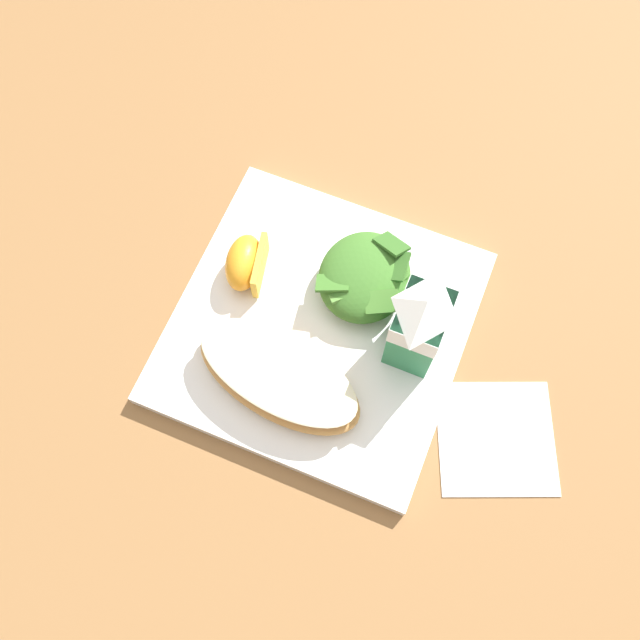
{
  "coord_description": "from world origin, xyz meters",
  "views": [
    {
      "loc": [
        0.23,
        0.09,
        0.66
      ],
      "look_at": [
        0.0,
        0.0,
        0.03
      ],
      "focal_mm": 39.41,
      "sensor_mm": 36.0,
      "label": 1
    }
  ],
  "objects": [
    {
      "name": "ground",
      "position": [
        0.0,
        0.0,
        0.0
      ],
      "size": [
        3.0,
        3.0,
        0.0
      ],
      "primitive_type": "plane",
      "color": "olive"
    },
    {
      "name": "white_plate",
      "position": [
        0.0,
        0.0,
        0.01
      ],
      "size": [
        0.28,
        0.28,
        0.02
      ],
      "primitive_type": "cube",
      "color": "white",
      "rests_on": "ground"
    },
    {
      "name": "cheesy_pizza_bread",
      "position": [
        0.07,
        -0.01,
        0.03
      ],
      "size": [
        0.1,
        0.18,
        0.04
      ],
      "color": "tan",
      "rests_on": "white_plate"
    },
    {
      "name": "green_salad_pile",
      "position": [
        -0.06,
        0.02,
        0.04
      ],
      "size": [
        0.1,
        0.09,
        0.05
      ],
      "color": "#3D7028",
      "rests_on": "white_plate"
    },
    {
      "name": "milk_carton",
      "position": [
        -0.01,
        0.09,
        0.08
      ],
      "size": [
        0.06,
        0.04,
        0.11
      ],
      "color": "#2D8451",
      "rests_on": "white_plate"
    },
    {
      "name": "orange_wedge_front",
      "position": [
        -0.02,
        -0.09,
        0.04
      ],
      "size": [
        0.07,
        0.05,
        0.04
      ],
      "color": "orange",
      "rests_on": "white_plate"
    },
    {
      "name": "paper_napkin",
      "position": [
        0.04,
        0.2,
        0.0
      ],
      "size": [
        0.14,
        0.14,
        0.0
      ],
      "primitive_type": "cube",
      "rotation": [
        0.0,
        0.0,
        0.39
      ],
      "color": "white",
      "rests_on": "ground"
    }
  ]
}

